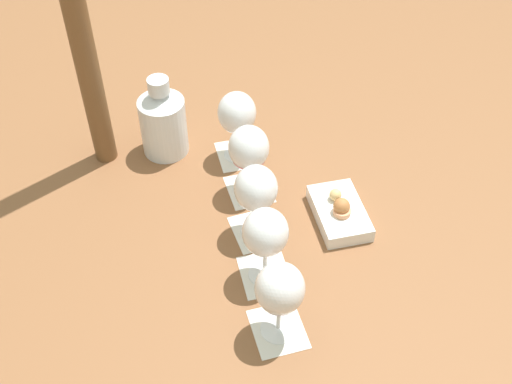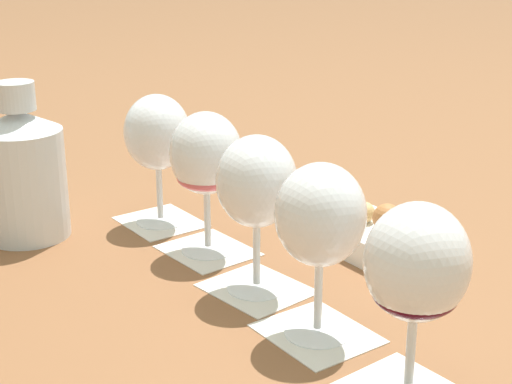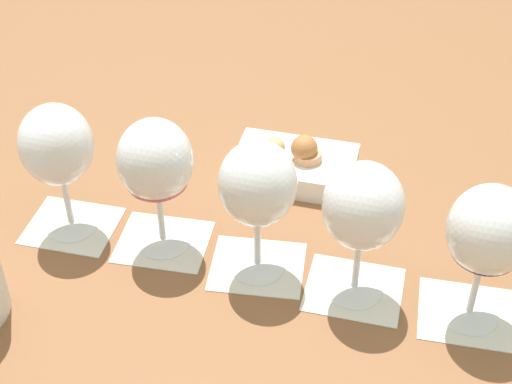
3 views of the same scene
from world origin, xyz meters
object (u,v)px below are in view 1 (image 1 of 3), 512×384
object	(u,v)px
wine_glass_0	(237,115)
wine_glass_2	(256,189)
ceramic_vase	(163,121)
snack_dish	(339,212)
wine_glass_3	(265,235)
wine_glass_4	(280,291)
wine_glass_1	(249,150)

from	to	relation	value
wine_glass_0	wine_glass_2	size ratio (longest dim) A/B	1.00
ceramic_vase	snack_dish	world-z (taller)	ceramic_vase
wine_glass_3	wine_glass_4	distance (m)	0.13
wine_glass_1	wine_glass_3	distance (m)	0.23
wine_glass_1	wine_glass_3	size ratio (longest dim) A/B	1.00
wine_glass_0	ceramic_vase	xyz separation A→B (m)	(0.10, -0.14, -0.03)
ceramic_vase	wine_glass_2	bearing A→B (deg)	82.73
wine_glass_1	ceramic_vase	bearing A→B (deg)	-82.07
wine_glass_3	snack_dish	distance (m)	0.23
ceramic_vase	wine_glass_1	bearing A→B (deg)	97.93
wine_glass_4	ceramic_vase	world-z (taller)	ceramic_vase
snack_dish	wine_glass_0	bearing A→B (deg)	-90.24
snack_dish	wine_glass_2	bearing A→B (deg)	-37.97
wine_glass_1	wine_glass_2	xyz separation A→B (m)	(0.07, 0.09, -0.00)
ceramic_vase	snack_dish	bearing A→B (deg)	102.79
wine_glass_1	wine_glass_3	xyz separation A→B (m)	(0.15, 0.18, -0.00)
wine_glass_1	wine_glass_4	bearing A→B (deg)	51.44
wine_glass_0	ceramic_vase	world-z (taller)	ceramic_vase
wine_glass_2	snack_dish	size ratio (longest dim) A/B	0.92
wine_glass_2	ceramic_vase	world-z (taller)	ceramic_vase
wine_glass_0	snack_dish	xyz separation A→B (m)	(0.00, 0.29, -0.09)
wine_glass_4	snack_dish	distance (m)	0.31
wine_glass_3	wine_glass_0	bearing A→B (deg)	-127.67
wine_glass_3	wine_glass_4	world-z (taller)	same
wine_glass_0	wine_glass_3	distance (m)	0.35
wine_glass_0	wine_glass_1	bearing A→B (deg)	55.85
wine_glass_2	ceramic_vase	bearing A→B (deg)	-97.27
wine_glass_0	wine_glass_1	xyz separation A→B (m)	(0.07, 0.10, 0.00)
wine_glass_0	snack_dish	distance (m)	0.31
wine_glass_0	wine_glass_4	distance (m)	0.48
ceramic_vase	wine_glass_3	bearing A→B (deg)	74.38
ceramic_vase	wine_glass_0	bearing A→B (deg)	125.93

